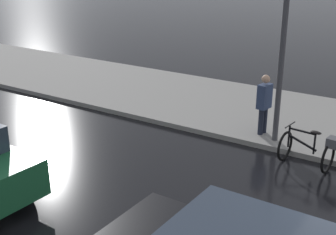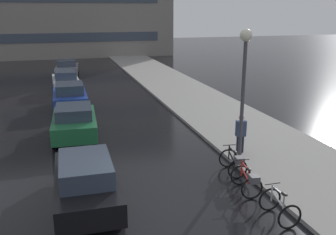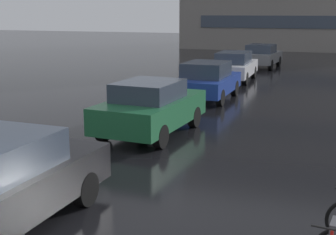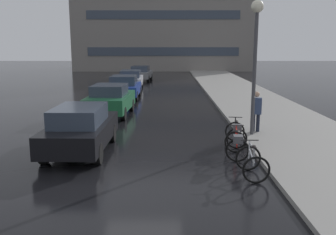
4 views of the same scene
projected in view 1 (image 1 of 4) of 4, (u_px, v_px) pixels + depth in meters
The scene contains 3 objects.
sidewalk_kerb at pixel (117, 85), 17.04m from camera, with size 4.80×60.00×0.14m, color gray.
bicycle_third at pixel (312, 149), 10.68m from camera, with size 0.86×1.42×0.94m.
pedestrian at pixel (264, 103), 12.18m from camera, with size 0.43×0.30×1.75m.
Camera 1 is at (-6.78, -0.44, 4.87)m, focal length 50.00 mm.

